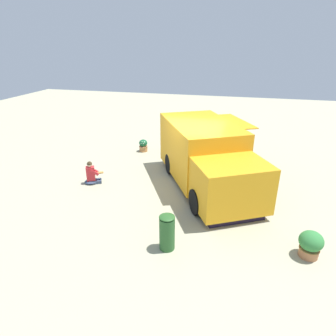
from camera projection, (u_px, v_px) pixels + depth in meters
ground_plane at (186, 182)px, 11.33m from camera, size 40.00×40.00×0.00m
food_truck at (206, 158)px, 10.76m from camera, size 5.85×4.56×2.25m
person_customer at (92, 175)px, 11.16m from camera, size 0.63×0.76×0.90m
planter_flowering_near at (311, 244)px, 7.30m from camera, size 0.59×0.59×0.71m
planter_flowering_far at (143, 145)px, 14.45m from camera, size 0.42×0.42×0.60m
trash_bin at (167, 232)px, 7.53m from camera, size 0.41×0.41×1.00m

